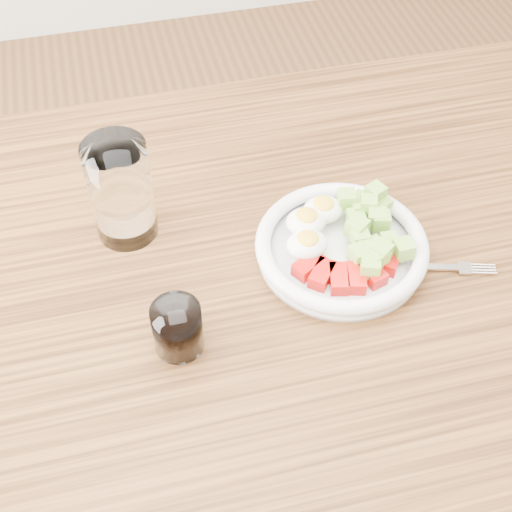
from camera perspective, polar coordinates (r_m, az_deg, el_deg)
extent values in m
plane|color=brown|center=(1.65, 0.44, -18.78)|extent=(4.00, 4.00, 0.00)
cube|color=brown|center=(1.71, 19.07, 2.76)|extent=(0.07, 0.07, 0.73)
cube|color=brown|center=(1.00, 0.70, -2.20)|extent=(1.50, 0.90, 0.04)
cylinder|color=white|center=(1.01, 6.78, 0.23)|extent=(0.23, 0.23, 0.01)
torus|color=white|center=(0.99, 6.87, 0.90)|extent=(0.24, 0.24, 0.02)
cube|color=red|center=(0.97, 4.21, -0.79)|extent=(0.05, 0.04, 0.02)
cube|color=red|center=(0.96, 5.30, -1.48)|extent=(0.05, 0.05, 0.02)
cube|color=red|center=(0.96, 6.65, -1.83)|extent=(0.03, 0.05, 0.02)
cube|color=red|center=(0.96, 8.02, -1.77)|extent=(0.04, 0.05, 0.02)
cube|color=red|center=(0.97, 9.20, -1.31)|extent=(0.04, 0.05, 0.02)
cube|color=red|center=(0.98, 10.01, -0.55)|extent=(0.05, 0.05, 0.02)
cube|color=red|center=(1.00, 10.34, 0.40)|extent=(0.05, 0.04, 0.02)
ellipsoid|color=white|center=(1.00, 4.04, 2.77)|extent=(0.06, 0.05, 0.03)
ellipsoid|color=yellow|center=(1.00, 4.08, 3.27)|extent=(0.03, 0.03, 0.01)
ellipsoid|color=white|center=(1.02, 5.38, 3.71)|extent=(0.06, 0.05, 0.03)
ellipsoid|color=yellow|center=(1.01, 5.43, 4.21)|extent=(0.03, 0.03, 0.01)
ellipsoid|color=white|center=(0.97, 4.12, 0.92)|extent=(0.06, 0.05, 0.03)
ellipsoid|color=yellow|center=(0.97, 4.16, 1.43)|extent=(0.03, 0.03, 0.01)
cube|color=#99C94D|center=(0.96, 9.13, -0.86)|extent=(0.03, 0.03, 0.03)
cube|color=#99C94D|center=(0.97, 9.97, 0.34)|extent=(0.03, 0.03, 0.02)
cube|color=#99C94D|center=(1.04, 8.48, 4.22)|extent=(0.04, 0.04, 0.03)
cube|color=#99C94D|center=(1.02, 8.99, 4.10)|extent=(0.03, 0.03, 0.02)
cube|color=#99C94D|center=(1.01, 9.66, 3.00)|extent=(0.03, 0.03, 0.03)
cube|color=#99C94D|center=(1.03, 7.25, 4.54)|extent=(0.03, 0.03, 0.02)
cube|color=#99C94D|center=(1.03, 8.26, 3.81)|extent=(0.02, 0.02, 0.02)
cube|color=#99C94D|center=(1.04, 9.54, 5.00)|extent=(0.03, 0.03, 0.02)
cube|color=#99C94D|center=(0.99, 8.09, 2.24)|extent=(0.04, 0.04, 0.03)
cube|color=#99C94D|center=(1.02, 7.98, 2.97)|extent=(0.02, 0.02, 0.02)
cube|color=#99C94D|center=(1.01, 9.99, 2.81)|extent=(0.03, 0.03, 0.02)
cube|color=#99C94D|center=(1.05, 9.99, 3.98)|extent=(0.03, 0.03, 0.02)
cube|color=#99C94D|center=(0.99, 10.58, 1.14)|extent=(0.02, 0.02, 0.02)
cube|color=#99C94D|center=(0.97, 9.72, -0.08)|extent=(0.03, 0.03, 0.02)
cube|color=#99C94D|center=(1.03, 9.82, 3.14)|extent=(0.02, 0.02, 0.02)
cube|color=#99C94D|center=(0.97, 8.29, 0.10)|extent=(0.03, 0.03, 0.03)
cube|color=#99C94D|center=(0.99, 8.32, 1.39)|extent=(0.02, 0.02, 0.02)
cube|color=#99C94D|center=(0.98, 9.42, 0.45)|extent=(0.03, 0.03, 0.03)
cube|color=#99C94D|center=(0.98, 11.68, 0.55)|extent=(0.03, 0.03, 0.02)
cube|color=#99C94D|center=(1.00, 9.39, 0.81)|extent=(0.03, 0.03, 0.02)
cube|color=black|center=(1.01, 10.46, -0.76)|extent=(0.09, 0.04, 0.01)
cube|color=silver|center=(1.02, 14.62, -0.88)|extent=(0.06, 0.03, 0.00)
cube|color=silver|center=(1.03, 16.36, -0.93)|extent=(0.02, 0.03, 0.00)
cylinder|color=silver|center=(1.03, 17.81, -1.29)|extent=(0.03, 0.01, 0.00)
cylinder|color=silver|center=(1.03, 17.77, -1.08)|extent=(0.03, 0.01, 0.00)
cylinder|color=silver|center=(1.04, 17.72, -0.87)|extent=(0.03, 0.01, 0.00)
cylinder|color=silver|center=(1.04, 17.68, -0.66)|extent=(0.03, 0.01, 0.00)
cylinder|color=white|center=(1.00, -10.76, 5.13)|extent=(0.09, 0.09, 0.16)
cylinder|color=white|center=(0.89, -6.30, -5.75)|extent=(0.06, 0.06, 0.07)
cylinder|color=black|center=(0.89, -6.30, -5.81)|extent=(0.06, 0.06, 0.06)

